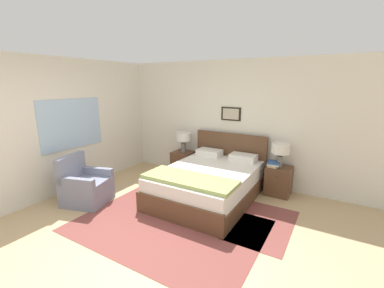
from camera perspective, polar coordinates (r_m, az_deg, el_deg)
ground_plane at (r=3.86m, az=-13.68°, el=-20.38°), size 16.00×16.00×0.00m
wall_back at (r=5.73m, az=6.38°, el=5.08°), size 6.95×0.09×2.60m
wall_left at (r=5.96m, az=-20.82°, el=4.62°), size 0.08×5.30×2.60m
area_rug_main at (r=4.12m, az=-5.47°, el=-17.62°), size 2.79×1.96×0.01m
area_rug_bedside at (r=4.28m, az=15.47°, el=-16.80°), size 0.86×1.39×0.01m
bed at (r=4.86m, az=3.65°, el=-8.51°), size 1.59×2.15×1.08m
armchair at (r=5.07m, az=-22.68°, el=-8.77°), size 0.87×0.85×0.87m
nightstand_near_window at (r=6.08m, az=-1.96°, el=-4.26°), size 0.46×0.46×0.56m
nightstand_by_door at (r=5.29m, az=18.68°, el=-7.72°), size 0.46×0.46×0.56m
table_lamp_near_window at (r=5.90m, az=-1.92°, el=1.39°), size 0.33×0.33×0.46m
table_lamp_by_door at (r=5.11m, az=19.06°, el=-1.27°), size 0.33×0.33×0.46m
book_thick_bottom at (r=5.18m, az=17.70°, el=-4.62°), size 0.20×0.25×0.04m
book_hardcover_middle at (r=5.17m, az=17.73°, el=-4.26°), size 0.23×0.26×0.03m
book_novel_upper at (r=5.16m, az=17.75°, el=-3.91°), size 0.25×0.27×0.04m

